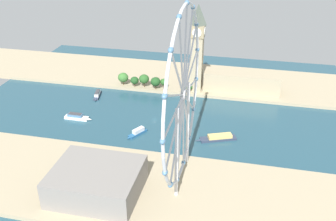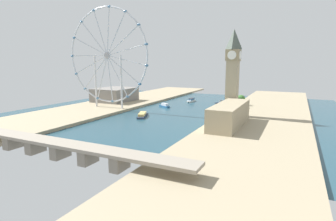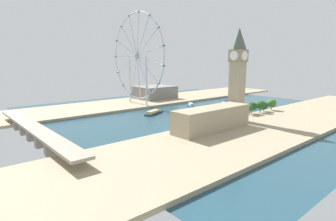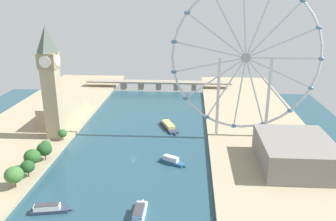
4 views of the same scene
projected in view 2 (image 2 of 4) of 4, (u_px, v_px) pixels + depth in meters
The scene contains 13 objects.
ground_plane at pixel (182, 110), 346.02m from camera, with size 373.29×373.29×0.00m, color #234756.
riverbank_left at pixel (266, 115), 302.35m from camera, with size 90.00×520.00×3.00m, color tan.
riverbank_right at pixel (117, 103), 389.17m from camera, with size 90.00×520.00×3.00m, color tan.
clock_tower at pixel (233, 72), 283.16m from camera, with size 14.70×14.70×90.54m.
parliament_block at pixel (230, 115), 243.69m from camera, with size 22.00×78.74×19.78m, color tan.
tree_row_embankment at pixel (236, 101), 341.66m from camera, with size 14.20×82.61×14.19m.
ferris_wheel at pixel (107, 56), 332.92m from camera, with size 118.52×3.20×124.11m.
riverside_hall at pixel (115, 95), 401.77m from camera, with size 48.18×57.97×19.27m, color gray.
river_bridge at pixel (60, 146), 168.53m from camera, with size 185.29×13.67×10.49m.
tour_boat_0 at pixel (142, 115), 300.33m from camera, with size 18.94×35.23×4.55m.
tour_boat_1 at pixel (191, 100), 415.15m from camera, with size 6.33×26.50×5.61m.
tour_boat_2 at pixel (164, 105), 364.90m from camera, with size 20.85×13.96×5.41m.
tour_boat_3 at pixel (223, 102), 393.35m from camera, with size 24.06×8.80×5.11m.
Camera 2 is at (-131.33, 315.21, 58.88)m, focal length 28.76 mm.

